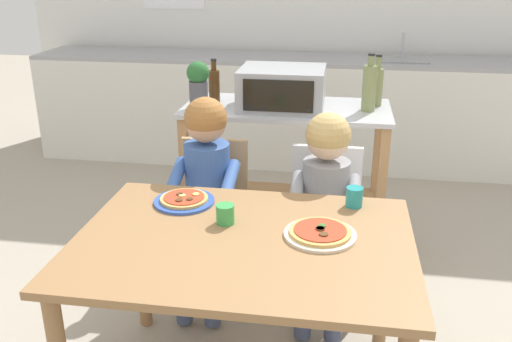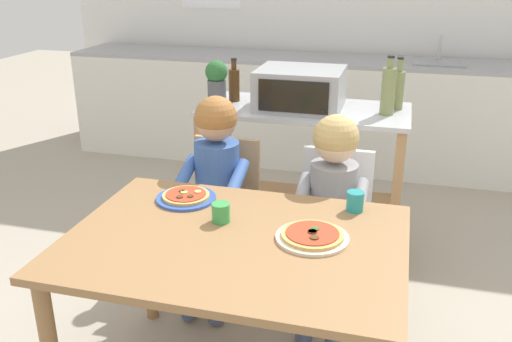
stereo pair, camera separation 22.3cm
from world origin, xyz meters
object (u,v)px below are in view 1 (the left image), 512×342
Objects in this scene: dining_chair_left at (212,208)px; pizza_plate_cream at (320,233)px; dining_table at (243,262)px; child_in_grey_shirt at (325,191)px; drinking_cup_teal at (354,197)px; kitchen_island_cart at (286,156)px; toaster_oven at (282,88)px; bottle_clear_vinegar at (214,84)px; child_in_blue_striped_shirt at (205,178)px; pizza_plate_blue_rimmed at (184,200)px; bottle_brown_beer at (369,87)px; bottle_slim_sauce at (377,85)px; dining_chair_right at (324,218)px; potted_herb_plant at (198,83)px; drinking_cup_green at (225,214)px.

dining_chair_left reaches higher than pizza_plate_cream.
dining_table is 1.22× the size of child_in_grey_shirt.
kitchen_island_cart is at bearing 112.67° from drinking_cup_teal.
toaster_oven is 0.41m from bottle_clear_vinegar.
child_in_blue_striped_shirt is 4.17× the size of pizza_plate_blue_rimmed.
bottle_clear_vinegar is at bearing 175.15° from bottle_brown_beer.
bottle_slim_sauce is 1.14m from child_in_blue_striped_shirt.
pizza_plate_blue_rimmed is at bearing 137.73° from dining_table.
child_in_grey_shirt is 0.54m from pizza_plate_cream.
kitchen_island_cart is 4.04× the size of bottle_slim_sauce.
child_in_grey_shirt is at bearing -66.28° from toaster_oven.
bottle_brown_beer is at bearing 69.12° from dining_chair_right.
dining_chair_left reaches higher than drinking_cup_teal.
dining_chair_right reaches higher than pizza_plate_cream.
kitchen_island_cart is 0.99m from drinking_cup_teal.
bottle_brown_beer is at bearing 51.08° from pizza_plate_blue_rimmed.
potted_herb_plant is 0.21× the size of dining_table.
dining_chair_left is at bearing 177.60° from dining_chair_right.
drinking_cup_teal reaches higher than drinking_cup_green.
child_in_grey_shirt is 12.32× the size of drinking_cup_teal.
bottle_slim_sauce reaches higher than dining_table.
pizza_plate_cream is (-0.19, -1.17, -0.29)m from bottle_brown_beer.
potted_herb_plant reaches higher than dining_chair_right.
bottle_clear_vinegar is 0.87× the size of bottle_slim_sauce.
bottle_clear_vinegar is at bearing 118.69° from pizza_plate_cream.
kitchen_island_cart is 4.58× the size of pizza_plate_blue_rimmed.
potted_herb_plant reaches higher than dining_chair_left.
dining_table is 0.70m from child_in_blue_striped_shirt.
bottle_brown_beer is 0.31× the size of child_in_grey_shirt.
potted_herb_plant is 0.32× the size of dining_chair_right.
potted_herb_plant is 0.96× the size of pizza_plate_cream.
pizza_plate_cream is (0.73, -1.09, -0.30)m from potted_herb_plant.
dining_table is at bearing -51.55° from drinking_cup_green.
dining_table is 1.53× the size of dining_chair_right.
bottle_slim_sauce is at bearing 69.72° from bottle_brown_beer.
dining_chair_right is at bearing 9.03° from child_in_blue_striped_shirt.
bottle_slim_sauce is (0.52, 0.13, 0.00)m from toaster_oven.
pizza_plate_blue_rimmed is (0.10, -1.03, -0.26)m from bottle_clear_vinegar.
toaster_oven reaches higher than dining_table.
dining_chair_left is 9.88× the size of drinking_cup_teal.
dining_table is at bearing -138.96° from drinking_cup_teal.
bottle_brown_beer is 0.75m from child_in_grey_shirt.
kitchen_island_cart is 1.16m from drinking_cup_green.
potted_herb_plant is at bearing 111.60° from dining_table.
bottle_clear_vinegar reaches higher than dining_table.
bottle_brown_beer is 1.16× the size of pizza_plate_cream.
toaster_oven is at bearing 113.72° from child_in_grey_shirt.
dining_table is at bearing -91.10° from kitchen_island_cart.
bottle_brown_beer is 1.03m from child_in_blue_striped_shirt.
bottle_brown_beer is 1.06m from dining_chair_left.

